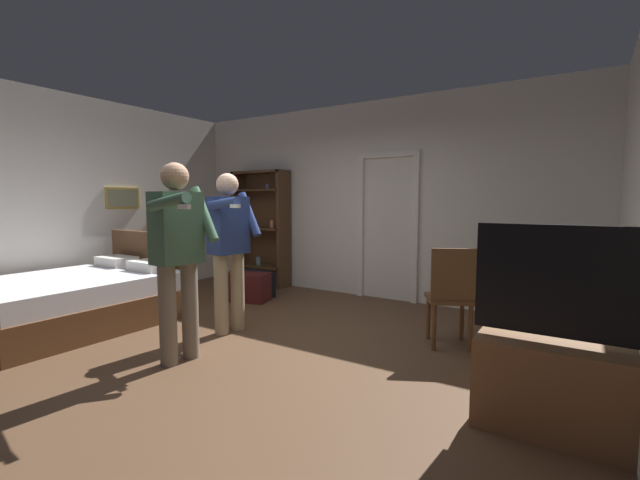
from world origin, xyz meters
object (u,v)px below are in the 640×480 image
Objects in this scene: bookshelf at (262,224)px; person_blue_shirt at (178,248)px; laptop at (514,275)px; suitcase_small at (254,284)px; bottle_on_table at (535,273)px; wooden_chair at (451,293)px; bed at (82,298)px; suitcase_dark at (247,287)px; person_striped_shirt at (229,242)px; side_table at (518,304)px; tv_flatscreen at (576,378)px.

person_blue_shirt is (1.66, -3.07, -0.02)m from bookshelf.
laptop is 3.71m from suitcase_small.
bottle_on_table is 0.23× the size of wooden_chair.
bookshelf is 4.33m from laptop.
bed is 3.02m from bookshelf.
person_striped_shirt is at bearing -69.84° from suitcase_dark.
suitcase_dark is (-3.00, 0.37, -0.34)m from wooden_chair.
person_striped_shirt reaches higher than bottle_on_table.
person_striped_shirt is at bearing -160.40° from side_table.
wooden_chair is at bearing -165.80° from laptop.
bookshelf is 3.89m from wooden_chair.
tv_flatscreen is at bearing -7.09° from person_striped_shirt.
person_blue_shirt is at bearing -144.00° from laptop.
person_striped_shirt is 2.80× the size of suitcase_dark.
person_striped_shirt is (-3.24, 0.40, 0.61)m from tv_flatscreen.
suitcase_dark is at bearing 117.77° from person_blue_shirt.
bed is 1.96m from person_striped_shirt.
bookshelf is at bearing 118.45° from person_blue_shirt.
person_blue_shirt is (-2.64, -1.75, 0.23)m from bottle_on_table.
suitcase_small is at bearing 172.92° from side_table.
wooden_chair is 1.65× the size of suitcase_small.
bottle_on_table is (-0.36, 1.30, 0.41)m from tv_flatscreen.
person_blue_shirt is (-2.46, -1.79, 0.27)m from laptop.
laptop is 0.59m from wooden_chair.
person_blue_shirt is at bearing -4.45° from bed.
tv_flatscreen is (4.92, 0.31, 0.08)m from bed.
bottle_on_table is (0.18, -0.04, 0.04)m from laptop.
person_blue_shirt is at bearing -171.38° from tv_flatscreen.
laptop is 1.68× the size of bottle_on_table.
bottle_on_table is at bearing -19.51° from suitcase_dark.
tv_flatscreen is 2.16× the size of suitcase_small.
bed reaches higher than laptop.
bookshelf reaches higher than person_blue_shirt.
suitcase_small is (0.49, -0.78, -0.85)m from bookshelf.
person_striped_shirt is (-2.16, -0.80, 0.45)m from wooden_chair.
bookshelf is 3.49m from person_blue_shirt.
suitcase_small is at bearing 172.19° from laptop.
side_table is at bearing -18.39° from suitcase_dark.
bottle_on_table is at bearing 7.75° from wooden_chair.
wooden_chair is 2.59m from person_blue_shirt.
side_table is 3.72m from suitcase_small.
tv_flatscreen is at bearing -48.23° from wooden_chair.
side_table is at bearing 17.19° from wooden_chair.
laptop is 0.19m from bottle_on_table.
bottle_on_table is 0.76m from wooden_chair.
side_table is at bearing 36.21° from person_blue_shirt.
laptop is at bearing 168.09° from bottle_on_table.
bottle_on_table is 3.02m from person_striped_shirt.
suitcase_dark is 1.03× the size of suitcase_small.
tv_flatscreen is 1.47m from side_table.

